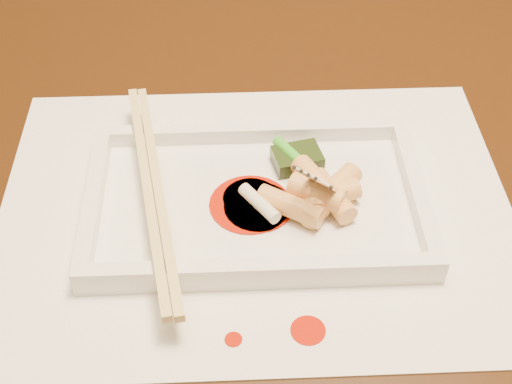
{
  "coord_description": "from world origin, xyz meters",
  "views": [
    {
      "loc": [
        -0.02,
        -0.53,
        1.15
      ],
      "look_at": [
        -0.0,
        -0.15,
        0.77
      ],
      "focal_mm": 50.0,
      "sensor_mm": 36.0,
      "label": 1
    }
  ],
  "objects_px": {
    "plate_base": "(256,205)",
    "table": "(251,173)",
    "placemat": "(256,209)",
    "chopstick_a": "(147,188)",
    "fork": "(352,109)"
  },
  "relations": [
    {
      "from": "plate_base",
      "to": "table",
      "type": "bearing_deg",
      "value": 89.64
    },
    {
      "from": "placemat",
      "to": "chopstick_a",
      "type": "xyz_separation_m",
      "value": [
        -0.08,
        0.0,
        0.03
      ]
    },
    {
      "from": "plate_base",
      "to": "chopstick_a",
      "type": "distance_m",
      "value": 0.08
    },
    {
      "from": "plate_base",
      "to": "chopstick_a",
      "type": "relative_size",
      "value": 1.07
    },
    {
      "from": "fork",
      "to": "plate_base",
      "type": "bearing_deg",
      "value": -165.58
    },
    {
      "from": "table",
      "to": "placemat",
      "type": "bearing_deg",
      "value": -90.36
    },
    {
      "from": "table",
      "to": "fork",
      "type": "height_order",
      "value": "fork"
    },
    {
      "from": "table",
      "to": "fork",
      "type": "bearing_deg",
      "value": -62.25
    },
    {
      "from": "placemat",
      "to": "fork",
      "type": "bearing_deg",
      "value": 14.42
    },
    {
      "from": "table",
      "to": "chopstick_a",
      "type": "height_order",
      "value": "chopstick_a"
    },
    {
      "from": "placemat",
      "to": "fork",
      "type": "xyz_separation_m",
      "value": [
        0.07,
        0.02,
        0.08
      ]
    },
    {
      "from": "table",
      "to": "fork",
      "type": "relative_size",
      "value": 10.0
    },
    {
      "from": "plate_base",
      "to": "placemat",
      "type": "bearing_deg",
      "value": 0.0
    },
    {
      "from": "table",
      "to": "chopstick_a",
      "type": "distance_m",
      "value": 0.21
    },
    {
      "from": "placemat",
      "to": "chopstick_a",
      "type": "distance_m",
      "value": 0.09
    }
  ]
}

